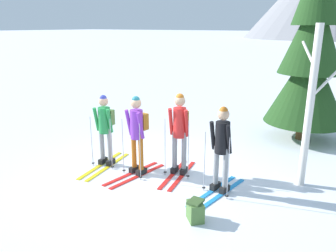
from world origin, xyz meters
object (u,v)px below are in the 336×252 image
at_px(skier_in_red, 180,129).
at_px(skier_in_black, 222,146).
at_px(skier_in_green, 105,126).
at_px(skier_in_purple, 137,131).
at_px(pine_tree_near, 311,53).
at_px(birch_tree_tall, 310,107).
at_px(backpack_on_snow_front, 195,211).

height_order(skier_in_red, skier_in_black, skier_in_red).
height_order(skier_in_green, skier_in_black, skier_in_black).
bearing_deg(skier_in_purple, skier_in_green, 179.22).
xyz_separation_m(skier_in_red, skier_in_black, (1.13, -0.32, -0.09)).
xyz_separation_m(skier_in_black, pine_tree_near, (0.69, 4.32, 1.53)).
height_order(skier_in_red, birch_tree_tall, birch_tree_tall).
distance_m(skier_in_purple, birch_tree_tall, 3.58).
bearing_deg(skier_in_green, pine_tree_near, 51.75).
xyz_separation_m(skier_in_green, skier_in_black, (2.86, 0.19, 0.01)).
distance_m(skier_in_green, skier_in_purple, 0.96).
height_order(pine_tree_near, birch_tree_tall, pine_tree_near).
xyz_separation_m(birch_tree_tall, backpack_on_snow_front, (-1.25, -2.39, -1.49)).
xyz_separation_m(pine_tree_near, birch_tree_tall, (0.63, -3.13, -0.82)).
bearing_deg(skier_in_black, birch_tree_tall, 41.96).
bearing_deg(skier_in_green, skier_in_purple, -0.78).
distance_m(skier_in_green, backpack_on_snow_front, 3.20).
distance_m(skier_in_red, skier_in_black, 1.18).
distance_m(skier_in_purple, backpack_on_snow_front, 2.37).
bearing_deg(skier_in_black, skier_in_red, 164.43).
bearing_deg(skier_in_black, pine_tree_near, 80.91).
height_order(skier_in_purple, birch_tree_tall, birch_tree_tall).
distance_m(skier_in_green, birch_tree_tall, 4.47).
bearing_deg(skier_in_purple, pine_tree_near, 60.09).
relative_size(skier_in_purple, skier_in_black, 1.02).
relative_size(skier_in_black, backpack_on_snow_front, 4.45).
relative_size(skier_in_green, backpack_on_snow_front, 4.51).
height_order(skier_in_purple, backpack_on_snow_front, skier_in_purple).
distance_m(skier_in_green, skier_in_black, 2.87).
bearing_deg(skier_in_purple, birch_tree_tall, 23.26).
height_order(skier_in_green, birch_tree_tall, birch_tree_tall).
bearing_deg(pine_tree_near, skier_in_green, -128.25).
distance_m(skier_in_purple, skier_in_black, 1.92).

